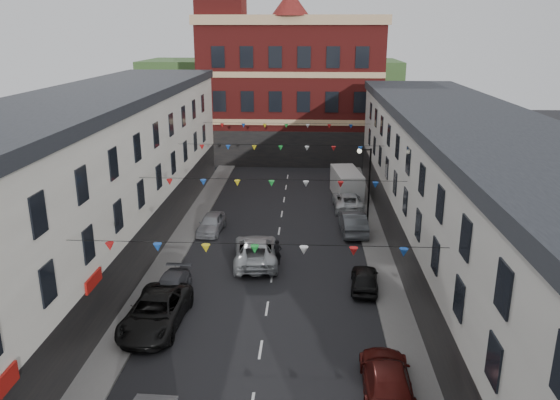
% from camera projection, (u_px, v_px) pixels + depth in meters
% --- Properties ---
extents(ground, '(160.00, 160.00, 0.00)m').
position_uv_depth(ground, '(267.00, 309.00, 29.64)').
color(ground, black).
rests_on(ground, ground).
extents(pavement_left, '(1.80, 64.00, 0.15)m').
position_uv_depth(pavement_left, '(152.00, 288.00, 31.88)').
color(pavement_left, '#605E5B').
rests_on(pavement_left, ground).
extents(pavement_right, '(1.80, 64.00, 0.15)m').
position_uv_depth(pavement_right, '(390.00, 294.00, 31.18)').
color(pavement_right, '#605E5B').
rests_on(pavement_right, ground).
extents(terrace_left, '(8.40, 56.00, 10.70)m').
position_uv_depth(terrace_left, '(52.00, 206.00, 29.61)').
color(terrace_left, silver).
rests_on(terrace_left, ground).
extents(terrace_right, '(8.40, 56.00, 9.70)m').
position_uv_depth(terrace_right, '(492.00, 222.00, 28.55)').
color(terrace_right, beige).
rests_on(terrace_right, ground).
extents(civic_building, '(20.60, 13.30, 18.50)m').
position_uv_depth(civic_building, '(291.00, 87.00, 63.40)').
color(civic_building, maroon).
rests_on(civic_building, ground).
extents(clock_tower, '(5.60, 5.60, 30.00)m').
position_uv_depth(clock_tower, '(222.00, 26.00, 58.95)').
color(clock_tower, maroon).
rests_on(clock_tower, ground).
extents(distant_hill, '(40.00, 14.00, 10.00)m').
position_uv_depth(distant_hill, '(271.00, 92.00, 87.47)').
color(distant_hill, '#355326').
rests_on(distant_hill, ground).
extents(street_lamp, '(1.10, 0.36, 6.00)m').
position_uv_depth(street_lamp, '(366.00, 175.00, 41.49)').
color(street_lamp, black).
rests_on(street_lamp, ground).
extents(car_left_c, '(2.91, 5.95, 1.63)m').
position_uv_depth(car_left_c, '(156.00, 312.00, 27.66)').
color(car_left_c, black).
rests_on(car_left_c, ground).
extents(car_left_d, '(1.88, 4.47, 1.29)m').
position_uv_depth(car_left_d, '(170.00, 289.00, 30.52)').
color(car_left_d, '#484950').
rests_on(car_left_d, ground).
extents(car_left_e, '(1.90, 4.17, 1.39)m').
position_uv_depth(car_left_e, '(211.00, 223.00, 40.71)').
color(car_left_e, gray).
rests_on(car_left_e, ground).
extents(car_right_c, '(2.17, 5.07, 1.46)m').
position_uv_depth(car_right_c, '(387.00, 378.00, 22.54)').
color(car_right_c, '#4F130F').
rests_on(car_right_c, ground).
extents(car_right_d, '(1.87, 3.98, 1.32)m').
position_uv_depth(car_right_d, '(365.00, 279.00, 31.70)').
color(car_right_d, black).
rests_on(car_right_d, ground).
extents(car_right_e, '(2.02, 5.03, 1.63)m').
position_uv_depth(car_right_e, '(353.00, 222.00, 40.55)').
color(car_right_e, '#4A4D51').
rests_on(car_right_e, ground).
extents(car_right_f, '(2.56, 5.20, 1.42)m').
position_uv_depth(car_right_f, '(348.00, 201.00, 46.03)').
color(car_right_f, silver).
rests_on(car_right_f, ground).
extents(moving_car, '(3.25, 6.11, 1.63)m').
position_uv_depth(moving_car, '(256.00, 250.00, 35.36)').
color(moving_car, '#B9BEC1').
rests_on(moving_car, ground).
extents(white_van, '(2.80, 5.74, 2.44)m').
position_uv_depth(white_van, '(347.00, 184.00, 49.24)').
color(white_van, beige).
rests_on(white_van, ground).
extents(pedestrian, '(0.66, 0.49, 1.67)m').
position_uv_depth(pedestrian, '(277.00, 252.00, 35.02)').
color(pedestrian, black).
rests_on(pedestrian, ground).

